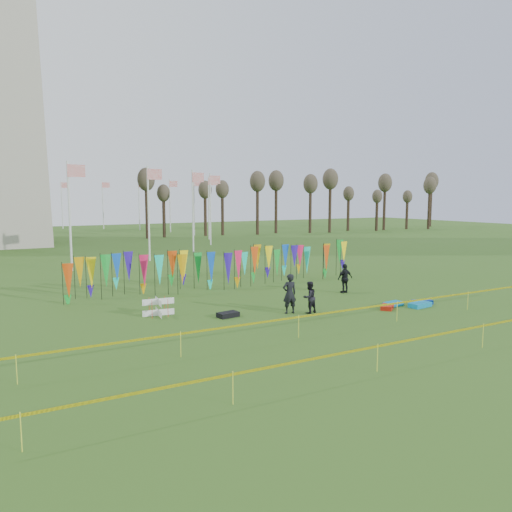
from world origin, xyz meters
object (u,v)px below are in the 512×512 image
person_left (290,294)px  person_mid (309,297)px  kite_bag_blue (422,302)px  box_kite (158,307)px  kite_bag_red (387,307)px  kite_bag_teal (420,305)px  person_right (345,278)px  kite_bag_black (228,315)px  kite_bag_turquoise (393,304)px

person_left → person_mid: (0.85, -0.39, -0.19)m
kite_bag_blue → person_mid: bearing=169.0°
box_kite → person_mid: bearing=-24.6°
person_left → kite_bag_blue: size_ratio=1.94×
box_kite → person_left: (5.52, -2.52, 0.53)m
person_left → kite_bag_blue: (7.04, -1.59, -0.84)m
box_kite → person_left: 6.09m
kite_bag_red → kite_bag_teal: bearing=-16.8°
person_right → box_kite: bearing=1.7°
box_kite → kite_bag_black: (2.70, -1.74, -0.30)m
person_mid → person_left: bearing=-33.8°
person_right → kite_bag_red: person_right is taller
person_right → kite_bag_blue: size_ratio=1.72×
box_kite → kite_bag_turquoise: box_kite is taller
kite_bag_turquoise → kite_bag_teal: kite_bag_teal is taller
person_left → kite_bag_turquoise: bearing=175.1°
kite_bag_teal → person_left: bearing=162.3°
person_mid → kite_bag_turquoise: size_ratio=1.45×
kite_bag_turquoise → kite_bag_black: (-8.23, 1.99, 0.01)m
person_right → kite_bag_teal: bearing=102.0°
box_kite → kite_bag_turquoise: size_ratio=0.80×
person_mid → kite_bag_black: size_ratio=1.58×
person_mid → kite_bag_black: 3.91m
person_left → kite_bag_turquoise: person_left is taller
person_mid → kite_bag_turquoise: 4.67m
person_mid → kite_bag_red: (3.86, -1.14, -0.65)m
box_kite → kite_bag_red: bearing=-21.6°
kite_bag_red → kite_bag_black: (-7.54, 2.31, 0.01)m
kite_bag_blue → kite_bag_teal: (-0.65, -0.45, 0.01)m
box_kite → kite_bag_black: 3.23m
person_mid → kite_bag_red: person_mid is taller
box_kite → kite_bag_black: bearing=-32.9°
person_right → kite_bag_turquoise: bearing=90.0°
person_left → kite_bag_red: bearing=169.6°
person_mid → kite_bag_black: (-3.68, 1.17, -0.64)m
kite_bag_black → kite_bag_teal: (9.22, -2.82, 0.00)m
kite_bag_red → person_right: bearing=79.7°
person_right → kite_bag_black: (-8.30, -1.87, -0.72)m
box_kite → kite_bag_blue: 13.22m
kite_bag_black → kite_bag_teal: bearing=-17.0°
person_mid → kite_bag_red: 4.08m
kite_bag_turquoise → kite_bag_blue: (1.63, -0.39, -0.00)m
box_kite → kite_bag_red: size_ratio=0.73×
person_right → kite_bag_teal: size_ratio=1.40×
kite_bag_turquoise → kite_bag_red: bearing=-154.7°
kite_bag_black → person_mid: bearing=-17.7°
person_right → kite_bag_teal: 4.84m
person_left → kite_bag_black: 3.04m
kite_bag_teal → person_mid: bearing=163.4°
person_left → kite_bag_turquoise: 5.60m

